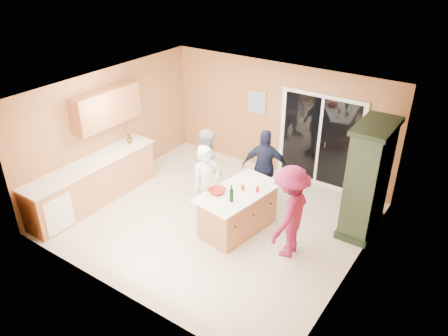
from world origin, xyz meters
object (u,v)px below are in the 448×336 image
Objects in this scene: green_hutch at (368,181)px; woman_grey at (209,166)px; kitchen_island at (238,212)px; woman_white at (207,186)px; woman_navy at (265,167)px; woman_magenta at (290,212)px.

green_hutch is 1.34× the size of woman_grey.
woman_white is at bearing -158.74° from kitchen_island.
woman_navy is 1.73m from woman_magenta.
woman_magenta is at bearing -129.11° from woman_grey.
woman_magenta is (2.17, -0.63, 0.04)m from woman_grey.
green_hutch is at bearing 43.63° from kitchen_island.
woman_grey is at bearing -108.98° from woman_magenta.
woman_navy is at bearing 103.43° from kitchen_island.
woman_grey is at bearing 9.70° from woman_navy.
green_hutch reaches higher than woman_grey.
kitchen_island is at bearing -145.12° from green_hutch.
kitchen_island is 1.27m from woman_grey.
woman_white reaches higher than kitchen_island.
woman_navy is (0.98, 0.62, -0.00)m from woman_grey.
kitchen_island is 1.19m from woman_magenta.
woman_magenta is (1.72, 0.05, 0.04)m from woman_white.
woman_white is (-2.55, -1.48, -0.24)m from green_hutch.
woman_navy is at bearing -0.39° from woman_white.
green_hutch is at bearing 147.25° from woman_magenta.
green_hutch is 1.35× the size of woman_navy.
woman_grey reaches higher than woman_navy.
green_hutch is 3.12m from woman_grey.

